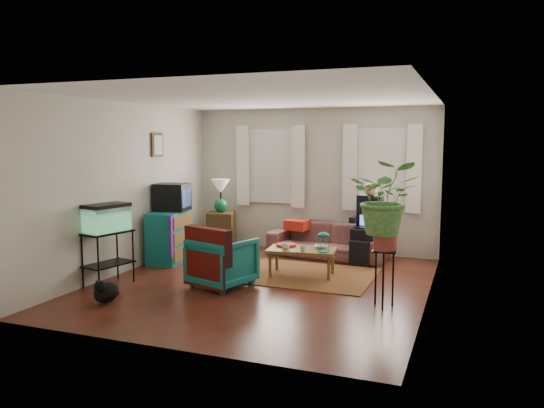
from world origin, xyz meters
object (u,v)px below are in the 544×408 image
at_px(side_table, 221,230).
at_px(dresser, 170,236).
at_px(plant_stand, 384,278).
at_px(armchair, 222,259).
at_px(sofa, 327,235).
at_px(coffee_table, 302,262).
at_px(aquarium_stand, 108,258).

distance_m(side_table, dresser, 1.30).
bearing_deg(plant_stand, side_table, 144.12).
height_order(armchair, plant_stand, armchair).
distance_m(armchair, plant_stand, 2.26).
relative_size(side_table, plant_stand, 0.97).
xyz_separation_m(sofa, side_table, (-2.06, -0.00, -0.05)).
bearing_deg(coffee_table, sofa, 82.71).
bearing_deg(armchair, aquarium_stand, 36.59).
height_order(side_table, coffee_table, side_table).
bearing_deg(armchair, plant_stand, -166.05).
bearing_deg(coffee_table, dresser, 169.90).
height_order(coffee_table, plant_stand, plant_stand).
bearing_deg(plant_stand, coffee_table, 142.32).
xyz_separation_m(side_table, plant_stand, (3.42, -2.48, 0.01)).
bearing_deg(dresser, plant_stand, -27.11).
xyz_separation_m(side_table, armchair, (1.17, -2.33, 0.04)).
bearing_deg(armchair, coffee_table, -115.33).
xyz_separation_m(armchair, coffee_table, (0.86, 0.92, -0.18)).
bearing_deg(sofa, armchair, -103.18).
bearing_deg(side_table, sofa, 0.10).
bearing_deg(side_table, plant_stand, -35.88).
xyz_separation_m(armchair, plant_stand, (2.25, -0.15, -0.03)).
height_order(sofa, aquarium_stand, sofa).
relative_size(side_table, dresser, 0.73).
distance_m(sofa, side_table, 2.06).
bearing_deg(dresser, aquarium_stand, -99.45).
xyz_separation_m(aquarium_stand, coffee_table, (2.38, 1.44, -0.17)).
xyz_separation_m(dresser, armchair, (1.51, -1.08, -0.04)).
bearing_deg(side_table, armchair, -63.29).
height_order(side_table, aquarium_stand, aquarium_stand).
bearing_deg(armchair, sofa, -93.05).
distance_m(armchair, coffee_table, 1.28).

